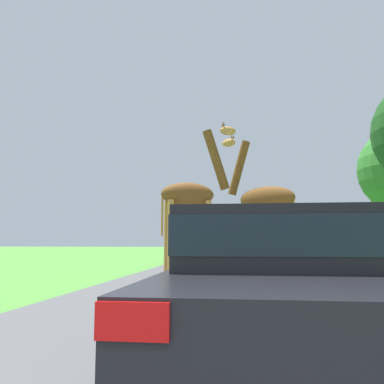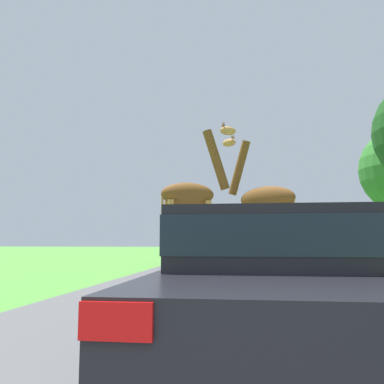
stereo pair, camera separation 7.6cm
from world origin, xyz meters
name	(u,v)px [view 1 (the left image)]	position (x,y,z in m)	size (l,w,h in m)	color
road	(245,257)	(0.00, 30.00, 0.00)	(7.91, 120.00, 0.00)	#4C4C4F
giraffe_near_road	(192,200)	(-1.70, 13.41, 2.46)	(2.55, 1.38, 5.18)	#B77F3D
giraffe_companion	(263,202)	(0.65, 14.87, 2.51)	(2.71, 1.72, 5.17)	#B77F3D
car_lead_maroon	(272,285)	(0.20, 4.21, 0.76)	(1.70, 4.31, 1.42)	black
car_queue_right	(195,250)	(-2.53, 21.08, 0.70)	(1.85, 4.56, 1.31)	maroon
car_queue_left	(270,259)	(0.51, 9.70, 0.76)	(1.96, 4.49, 1.44)	silver
car_far_ahead	(288,247)	(3.02, 30.22, 0.70)	(1.95, 4.15, 1.32)	#561914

